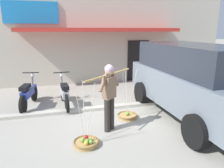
{
  "coord_description": "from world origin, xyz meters",
  "views": [
    {
      "loc": [
        -1.3,
        -5.48,
        2.48
      ],
      "look_at": [
        0.36,
        0.6,
        0.85
      ],
      "focal_mm": 33.39,
      "sensor_mm": 36.0,
      "label": 1
    }
  ],
  "objects_px": {
    "fruit_basket_left_side": "(127,115)",
    "parked_truck": "(194,79)",
    "motorcycle_nearest_shop": "(28,94)",
    "fruit_vendor": "(109,93)",
    "motorcycle_second_in_row": "(64,93)",
    "fruit_basket_right_side": "(86,142)"
  },
  "relations": [
    {
      "from": "fruit_vendor",
      "to": "motorcycle_nearest_shop",
      "type": "relative_size",
      "value": 0.94
    },
    {
      "from": "fruit_vendor",
      "to": "motorcycle_second_in_row",
      "type": "height_order",
      "value": "fruit_vendor"
    },
    {
      "from": "fruit_vendor",
      "to": "fruit_basket_left_side",
      "type": "bearing_deg",
      "value": 40.43
    },
    {
      "from": "parked_truck",
      "to": "fruit_basket_right_side",
      "type": "bearing_deg",
      "value": -165.87
    },
    {
      "from": "fruit_vendor",
      "to": "parked_truck",
      "type": "xyz_separation_m",
      "value": [
        2.54,
        0.22,
        0.15
      ]
    },
    {
      "from": "fruit_basket_right_side",
      "to": "motorcycle_second_in_row",
      "type": "height_order",
      "value": "fruit_basket_right_side"
    },
    {
      "from": "motorcycle_second_in_row",
      "to": "motorcycle_nearest_shop",
      "type": "bearing_deg",
      "value": 168.14
    },
    {
      "from": "fruit_vendor",
      "to": "parked_truck",
      "type": "bearing_deg",
      "value": 4.92
    },
    {
      "from": "fruit_basket_right_side",
      "to": "motorcycle_second_in_row",
      "type": "relative_size",
      "value": 0.8
    },
    {
      "from": "fruit_basket_left_side",
      "to": "fruit_basket_right_side",
      "type": "bearing_deg",
      "value": -139.38
    },
    {
      "from": "fruit_vendor",
      "to": "motorcycle_nearest_shop",
      "type": "xyz_separation_m",
      "value": [
        -2.15,
        2.3,
        -0.53
      ]
    },
    {
      "from": "motorcycle_second_in_row",
      "to": "parked_truck",
      "type": "distance_m",
      "value": 4.05
    },
    {
      "from": "fruit_basket_left_side",
      "to": "fruit_basket_right_side",
      "type": "distance_m",
      "value": 1.82
    },
    {
      "from": "motorcycle_second_in_row",
      "to": "parked_truck",
      "type": "bearing_deg",
      "value": -27.36
    },
    {
      "from": "motorcycle_nearest_shop",
      "to": "motorcycle_second_in_row",
      "type": "height_order",
      "value": "same"
    },
    {
      "from": "fruit_vendor",
      "to": "motorcycle_second_in_row",
      "type": "xyz_separation_m",
      "value": [
        -1.01,
        2.06,
        -0.53
      ]
    },
    {
      "from": "fruit_basket_left_side",
      "to": "parked_truck",
      "type": "xyz_separation_m",
      "value": [
        1.85,
        -0.37,
        1.05
      ]
    },
    {
      "from": "motorcycle_second_in_row",
      "to": "fruit_basket_right_side",
      "type": "bearing_deg",
      "value": -83.07
    },
    {
      "from": "motorcycle_nearest_shop",
      "to": "fruit_basket_right_side",
      "type": "bearing_deg",
      "value": -63.1
    },
    {
      "from": "motorcycle_nearest_shop",
      "to": "parked_truck",
      "type": "distance_m",
      "value": 5.18
    },
    {
      "from": "fruit_basket_left_side",
      "to": "motorcycle_nearest_shop",
      "type": "height_order",
      "value": "fruit_basket_left_side"
    },
    {
      "from": "fruit_basket_left_side",
      "to": "parked_truck",
      "type": "height_order",
      "value": "parked_truck"
    }
  ]
}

